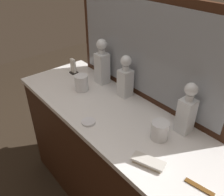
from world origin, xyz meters
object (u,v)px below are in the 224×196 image
Objects in this scene: crystal_decanter_far_left at (125,80)px; crystal_decanter_center at (186,113)px; napkin_holder at (73,67)px; crystal_tumbler_rear at (81,83)px; crystal_tumbler_far_right at (160,131)px; porcelain_dish at (88,122)px; crystal_decanter_left at (102,66)px; tortoiseshell_comb at (199,187)px; silver_brush_right at (148,162)px.

crystal_decanter_center is (0.44, -0.00, 0.00)m from crystal_decanter_far_left.
crystal_tumbler_rear is at bearing -20.33° from napkin_holder.
crystal_tumbler_far_right is 0.38m from porcelain_dish.
crystal_decanter_left is at bearing 17.22° from napkin_holder.
crystal_decanter_center is 0.16m from crystal_tumbler_far_right.
crystal_tumbler_far_right reaches higher than tortoiseshell_comb.
crystal_decanter_center is 0.70m from crystal_tumbler_rear.
crystal_decanter_left is 0.67m from crystal_decanter_center.
tortoiseshell_comb is (0.69, -0.24, -0.10)m from crystal_decanter_far_left.
crystal_decanter_far_left is at bearing 36.56° from crystal_tumbler_rear.
napkin_holder is at bearing 176.22° from crystal_tumbler_far_right.
tortoiseshell_comb is at bearing -18.99° from crystal_decanter_far_left.
crystal_decanter_far_left is at bearing 103.77° from porcelain_dish.
crystal_decanter_left is 0.27m from napkin_holder.
crystal_tumbler_rear is at bearing 175.81° from tortoiseshell_comb.
crystal_decanter_left is 0.47m from porcelain_dish.
porcelain_dish is (0.08, -0.34, -0.10)m from crystal_decanter_far_left.
porcelain_dish is at bearing -147.80° from crystal_tumbler_far_right.
crystal_decanter_center reaches higher than crystal_tumbler_rear.
crystal_decanter_far_left reaches higher than tortoiseshell_comb.
tortoiseshell_comb is at bearing -7.72° from napkin_holder.
crystal_tumbler_rear is at bearing -166.06° from crystal_decanter_center.
tortoiseshell_comb is at bearing -18.95° from crystal_tumbler_far_right.
crystal_decanter_center reaches higher than crystal_tumbler_far_right.
crystal_tumbler_rear is (-0.00, -0.17, -0.08)m from crystal_decanter_left.
napkin_holder is (-0.92, -0.08, -0.06)m from crystal_decanter_center.
crystal_decanter_left is at bearing 88.51° from crystal_tumbler_rear.
silver_brush_right is 0.40m from porcelain_dish.
napkin_holder is at bearing 155.19° from porcelain_dish.
crystal_decanter_far_left is 0.43m from crystal_tumbler_far_right.
crystal_tumbler_rear is 0.72m from silver_brush_right.
crystal_decanter_center is (0.67, -0.00, -0.01)m from crystal_decanter_left.
crystal_tumbler_far_right is at bearing 161.05° from tortoiseshell_comb.
porcelain_dish is at bearing -76.23° from crystal_decanter_far_left.
napkin_holder is (-0.56, 0.26, 0.04)m from porcelain_dish.
napkin_holder is (-1.17, 0.16, 0.04)m from tortoiseshell_comb.
crystal_tumbler_rear is 0.92m from tortoiseshell_comb.
crystal_tumbler_far_right is at bearing -19.01° from crystal_decanter_far_left.
crystal_tumbler_far_right is at bearing -12.15° from crystal_decanter_left.
crystal_decanter_left is at bearing 167.85° from crystal_tumbler_far_right.
crystal_decanter_far_left is 0.29m from crystal_tumbler_rear.
napkin_holder is (-0.95, 0.22, 0.03)m from silver_brush_right.
crystal_decanter_center is 1.78× the size of silver_brush_right.
tortoiseshell_comb is at bearing 9.25° from porcelain_dish.
crystal_tumbler_far_right reaches higher than porcelain_dish.
crystal_tumbler_far_right is at bearing 32.20° from porcelain_dish.
crystal_decanter_left reaches higher than porcelain_dish.
crystal_decanter_center reaches higher than napkin_holder.
napkin_holder is at bearing -162.78° from crystal_decanter_left.
crystal_decanter_left reaches higher than crystal_decanter_center.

